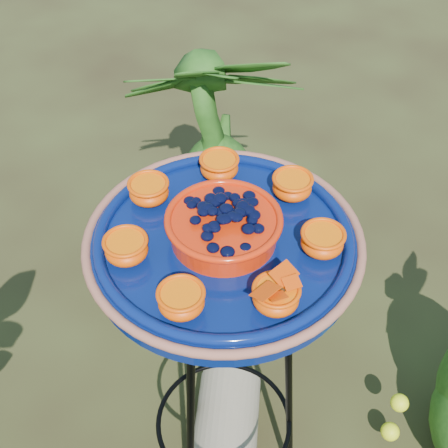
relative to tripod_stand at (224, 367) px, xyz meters
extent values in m
torus|color=black|center=(0.00, 0.00, 0.35)|extent=(0.33, 0.33, 0.02)
torus|color=black|center=(0.00, 0.00, -0.24)|extent=(0.42, 0.42, 0.01)
cylinder|color=black|center=(0.04, 0.14, -0.10)|extent=(0.04, 0.09, 0.91)
cylinder|color=black|center=(-0.15, -0.03, -0.10)|extent=(0.09, 0.04, 0.91)
cylinder|color=black|center=(0.10, -0.11, -0.10)|extent=(0.07, 0.08, 0.91)
cylinder|color=#071754|center=(0.00, 0.00, 0.38)|extent=(0.58, 0.58, 0.04)
torus|color=#915141|center=(0.00, 0.00, 0.40)|extent=(0.49, 0.49, 0.02)
torus|color=#071754|center=(0.00, 0.00, 0.41)|extent=(0.45, 0.45, 0.02)
cylinder|color=red|center=(0.00, 0.00, 0.43)|extent=(0.23, 0.23, 0.05)
torus|color=red|center=(0.00, 0.00, 0.45)|extent=(0.20, 0.20, 0.01)
ellipsoid|color=black|center=(0.00, 0.00, 0.45)|extent=(0.16, 0.16, 0.03)
ellipsoid|color=#F66902|center=(0.16, -0.02, 0.42)|extent=(0.07, 0.07, 0.04)
cylinder|color=#FF6405|center=(0.16, -0.02, 0.44)|extent=(0.07, 0.07, 0.01)
ellipsoid|color=#F66902|center=(0.12, 0.12, 0.42)|extent=(0.07, 0.07, 0.04)
cylinder|color=#FF6405|center=(0.12, 0.12, 0.44)|extent=(0.07, 0.07, 0.01)
ellipsoid|color=#F66902|center=(-0.02, 0.17, 0.42)|extent=(0.07, 0.07, 0.04)
cylinder|color=#FF6405|center=(-0.02, 0.17, 0.44)|extent=(0.07, 0.07, 0.01)
ellipsoid|color=#F66902|center=(-0.14, 0.09, 0.42)|extent=(0.07, 0.07, 0.04)
cylinder|color=#FF6405|center=(-0.14, 0.09, 0.44)|extent=(0.07, 0.07, 0.01)
ellipsoid|color=#F66902|center=(-0.16, -0.05, 0.42)|extent=(0.07, 0.07, 0.04)
cylinder|color=#FF6405|center=(-0.16, -0.05, 0.44)|extent=(0.07, 0.07, 0.01)
ellipsoid|color=#F66902|center=(-0.06, -0.16, 0.42)|extent=(0.07, 0.07, 0.04)
cylinder|color=#FF6405|center=(-0.06, -0.16, 0.44)|extent=(0.07, 0.07, 0.01)
ellipsoid|color=#F66902|center=(0.09, -0.14, 0.42)|extent=(0.07, 0.07, 0.04)
cylinder|color=#FF6405|center=(0.09, -0.14, 0.44)|extent=(0.07, 0.07, 0.01)
cylinder|color=black|center=(-0.06, -0.16, 0.45)|extent=(0.01, 0.03, 0.00)
cube|color=#FF4F05|center=(-0.08, -0.15, 0.46)|extent=(0.04, 0.03, 0.01)
cube|color=#FF4F05|center=(-0.04, -0.15, 0.46)|extent=(0.04, 0.03, 0.01)
imported|color=#1C4512|center=(0.56, 0.51, -0.09)|extent=(0.74, 0.74, 0.94)
camera|label=1|loc=(-0.56, -0.49, 1.17)|focal=50.00mm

